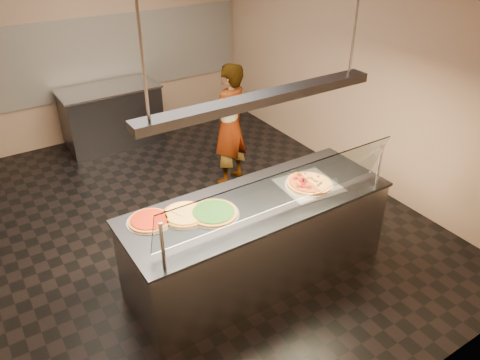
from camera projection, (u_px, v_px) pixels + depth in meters
ground at (190, 220)px, 5.76m from camera, size 5.00×6.00×0.02m
wall_back at (94, 43)px, 7.16m from camera, size 5.00×0.02×3.00m
wall_front at (407, 263)px, 2.81m from camera, size 5.00×0.02×3.00m
wall_right at (353, 67)px, 6.15m from camera, size 0.02×6.00×3.00m
tile_band at (96, 57)px, 7.24m from camera, size 4.90×0.02×1.20m
serving_counter at (258, 239)px, 4.67m from camera, size 2.65×0.94×0.93m
sneeze_guard at (282, 190)px, 4.03m from camera, size 2.41×0.18×0.54m
perforated_tray at (309, 185)px, 4.67m from camera, size 0.59×0.59×0.01m
half_pizza_pepperoni at (300, 185)px, 4.60m from camera, size 0.27×0.47×0.05m
half_pizza_sausage at (317, 180)px, 4.71m from camera, size 0.26×0.47×0.04m
pizza_spinach at (213, 212)px, 4.24m from camera, size 0.47×0.47×0.03m
pizza_cheese at (185, 214)px, 4.22m from camera, size 0.44×0.44×0.03m
pizza_tomato at (149, 220)px, 4.14m from camera, size 0.40×0.40×0.03m
pizza_spatula at (183, 213)px, 4.21m from camera, size 0.24×0.21×0.02m
prep_table at (112, 116)px, 7.35m from camera, size 1.49×0.74×0.93m
worker at (229, 126)px, 6.15m from camera, size 0.71×0.60×1.67m
heat_lamp_housing at (261, 99)px, 3.91m from camera, size 2.30×0.18×0.08m
lamp_rod_left at (142, 52)px, 3.17m from camera, size 0.02×0.02×1.01m
lamp_rod_right at (356, 18)px, 4.09m from camera, size 0.02×0.02×1.01m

